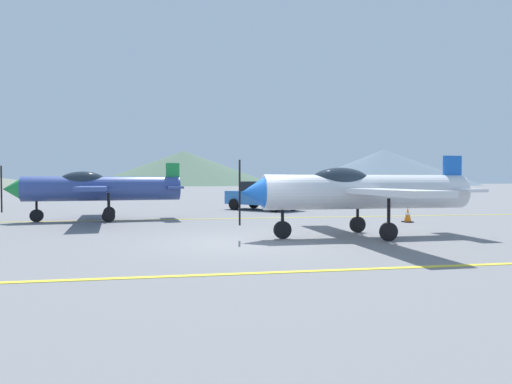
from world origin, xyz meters
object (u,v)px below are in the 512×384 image
airplane_near (358,191)px  traffic_cone_front (408,215)px  airplane_mid (97,188)px  car_sedan (264,195)px

airplane_near → traffic_cone_front: size_ratio=13.75×
airplane_mid → traffic_cone_front: bearing=-13.6°
airplane_mid → traffic_cone_front: 12.77m
car_sedan → airplane_near: bearing=-88.0°
car_sedan → traffic_cone_front: car_sedan is taller
airplane_mid → traffic_cone_front: airplane_mid is taller
airplane_near → traffic_cone_front: (3.82, 3.98, -1.08)m
airplane_near → traffic_cone_front: airplane_near is taller
airplane_near → airplane_mid: size_ratio=0.99×
airplane_near → traffic_cone_front: bearing=46.2°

